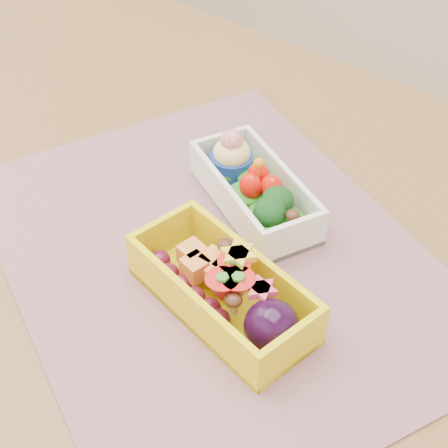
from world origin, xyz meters
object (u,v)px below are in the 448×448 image
Objects in this scene: placemat at (214,255)px; bento_white at (254,190)px; bento_yellow at (225,290)px; table at (176,325)px.

placemat is 2.72× the size of bento_white.
bento_yellow is at bearing -38.53° from bento_white.
bento_white is at bearing 78.68° from table.
bento_white reaches higher than table.
bento_yellow is (0.05, -0.04, 0.03)m from placemat.
bento_white is at bearing 98.79° from placemat.
bento_yellow is at bearing -42.81° from placemat.
table is 6.82× the size of bento_yellow.
table is 0.16m from bento_white.
bento_white is 0.13m from bento_yellow.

